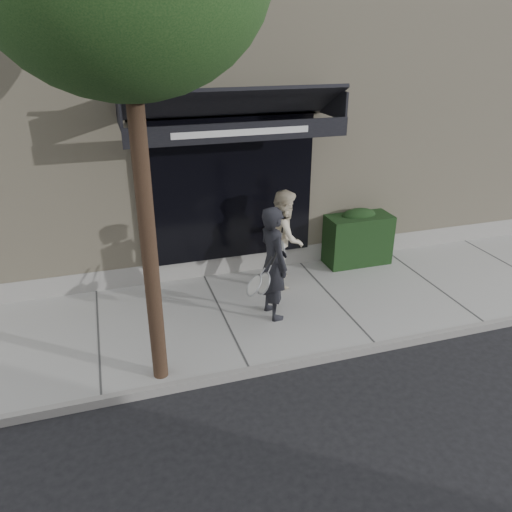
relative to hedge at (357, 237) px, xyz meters
name	(u,v)px	position (x,y,z in m)	size (l,w,h in m)	color
ground	(332,303)	(-1.10, -1.25, -0.66)	(80.00, 80.00, 0.00)	black
sidewalk	(332,300)	(-1.10, -1.25, -0.60)	(20.00, 3.00, 0.12)	#A5A49F
curb	(376,347)	(-1.10, -2.80, -0.59)	(20.00, 0.10, 0.14)	gray
building_facade	(250,108)	(-1.11, 3.71, 2.08)	(14.30, 8.04, 5.64)	#C2B494
hedge	(357,237)	(0.00, 0.00, 0.00)	(1.30, 0.70, 1.14)	black
pedestrian_front	(273,263)	(-2.31, -1.50, 0.40)	(0.80, 0.88, 1.89)	black
pedestrian_back	(285,237)	(-1.70, -0.40, 0.35)	(0.95, 1.05, 1.78)	beige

